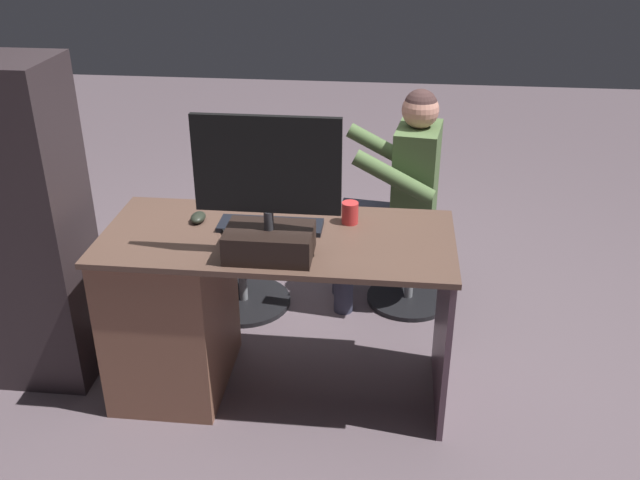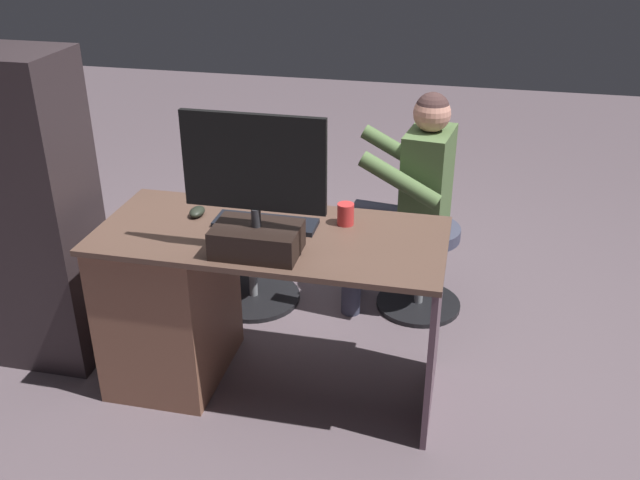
% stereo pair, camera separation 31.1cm
% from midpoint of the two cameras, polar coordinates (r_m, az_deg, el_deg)
% --- Properties ---
extents(ground_plane, '(10.00, 10.00, 0.00)m').
position_cam_midpoint_polar(ground_plane, '(3.50, -4.72, -7.92)').
color(ground_plane, '#63535B').
extents(desk, '(1.40, 0.63, 0.74)m').
position_cam_midpoint_polar(desk, '(3.08, -13.06, -5.17)').
color(desk, brown).
rests_on(desk, ground_plane).
extents(monitor, '(0.53, 0.21, 0.54)m').
position_cam_midpoint_polar(monitor, '(2.59, -7.59, 2.18)').
color(monitor, black).
rests_on(monitor, desk).
extents(keyboard, '(0.42, 0.14, 0.02)m').
position_cam_midpoint_polar(keyboard, '(2.87, -7.10, 1.10)').
color(keyboard, black).
rests_on(keyboard, desk).
extents(computer_mouse, '(0.06, 0.10, 0.04)m').
position_cam_midpoint_polar(computer_mouse, '(2.97, -12.75, 1.72)').
color(computer_mouse, '#242A20').
rests_on(computer_mouse, desk).
extents(cup, '(0.07, 0.07, 0.09)m').
position_cam_midpoint_polar(cup, '(2.88, -0.66, 2.13)').
color(cup, red).
rests_on(cup, desk).
extents(tv_remote, '(0.11, 0.15, 0.02)m').
position_cam_midpoint_polar(tv_remote, '(2.82, -10.35, 0.32)').
color(tv_remote, black).
rests_on(tv_remote, desk).
extents(office_chair_teddy, '(0.49, 0.49, 0.46)m').
position_cam_midpoint_polar(office_chair_teddy, '(3.67, -8.74, -1.63)').
color(office_chair_teddy, black).
rests_on(office_chair_teddy, ground_plane).
extents(teddy_bear, '(0.27, 0.27, 0.37)m').
position_cam_midpoint_polar(teddy_bear, '(3.52, -9.10, 3.69)').
color(teddy_bear, '#A17B54').
rests_on(teddy_bear, office_chair_teddy).
extents(visitor_chair, '(0.44, 0.44, 0.46)m').
position_cam_midpoint_polar(visitor_chair, '(3.66, 4.92, -1.27)').
color(visitor_chair, black).
rests_on(visitor_chair, ground_plane).
extents(person, '(0.53, 0.52, 1.14)m').
position_cam_midpoint_polar(person, '(3.48, 3.81, 4.44)').
color(person, '#526D3E').
rests_on(person, ground_plane).
extents(equipment_rack, '(0.44, 0.36, 1.41)m').
position_cam_midpoint_polar(equipment_rack, '(3.23, -25.11, 0.72)').
color(equipment_rack, '#302629').
rests_on(equipment_rack, ground_plane).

